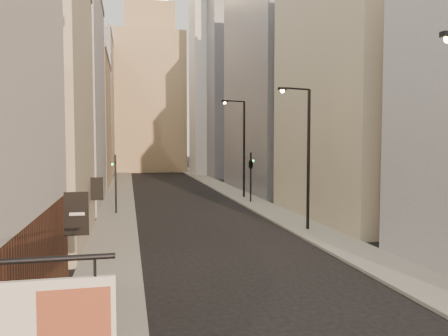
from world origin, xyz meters
TOP-DOWN VIEW (x-y plane):
  - sidewalk_left at (-6.50, 55.00)m, footprint 3.00×140.00m
  - sidewalk_right at (6.50, 55.00)m, footprint 3.00×140.00m
  - left_bldg_beige at (-12.00, 26.00)m, footprint 8.00×12.00m
  - left_bldg_grey at (-12.00, 42.00)m, footprint 8.00×16.00m
  - left_bldg_tan at (-12.00, 60.00)m, footprint 8.00×18.00m
  - left_bldg_wingrid at (-12.00, 80.00)m, footprint 8.00×20.00m
  - right_bldg_beige at (12.00, 30.00)m, footprint 8.00×16.00m
  - right_bldg_wingrid at (12.00, 50.00)m, footprint 8.00×20.00m
  - highrise at (18.00, 78.00)m, footprint 21.00×23.00m
  - clock_tower at (-1.00, 92.00)m, footprint 14.00×14.00m
  - white_tower at (10.00, 78.00)m, footprint 8.00×8.00m
  - streetlamp_mid at (6.06, 25.87)m, footprint 2.48×0.78m
  - streetlamp_far at (6.32, 43.58)m, footprint 2.69×0.84m
  - traffic_light_left at (-6.58, 35.55)m, footprint 0.54×0.41m
  - traffic_light_right at (6.24, 39.78)m, footprint 0.86×0.86m

SIDE VIEW (x-z plane):
  - sidewalk_left at x=-6.50m, z-range 0.00..0.15m
  - sidewalk_right at x=6.50m, z-range 0.00..0.15m
  - traffic_light_left at x=-6.58m, z-range 0.89..5.89m
  - traffic_light_right at x=6.24m, z-range 1.45..6.45m
  - streetlamp_mid at x=6.06m, z-range 0.68..10.28m
  - streetlamp_far at x=6.32m, z-range 0.74..11.15m
  - left_bldg_beige at x=-12.00m, z-range 0.00..16.00m
  - left_bldg_tan at x=-12.00m, z-range 0.00..17.00m
  - left_bldg_grey at x=-12.00m, z-range 0.00..20.00m
  - right_bldg_beige at x=12.00m, z-range 0.00..20.00m
  - left_bldg_wingrid at x=-12.00m, z-range 0.00..24.00m
  - right_bldg_wingrid at x=12.00m, z-range 0.00..26.00m
  - clock_tower at x=-1.00m, z-range -4.82..40.08m
  - white_tower at x=10.00m, z-range -2.14..39.36m
  - highrise at x=18.00m, z-range 0.06..51.26m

